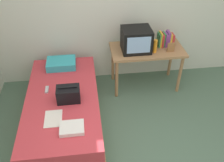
{
  "coord_description": "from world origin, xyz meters",
  "views": [
    {
      "loc": [
        -0.47,
        -1.75,
        2.67
      ],
      "look_at": [
        -0.12,
        1.06,
        0.53
      ],
      "focal_mm": 39.41,
      "sensor_mm": 36.0,
      "label": 1
    }
  ],
  "objects_px": {
    "tv": "(136,40)",
    "pillow": "(61,63)",
    "magazine": "(53,119)",
    "book_row": "(165,39)",
    "handbag": "(68,94)",
    "water_bottle": "(155,46)",
    "remote_silver": "(47,90)",
    "desk": "(147,54)",
    "bed": "(64,110)",
    "picture_frame": "(171,47)",
    "folded_towel": "(72,128)",
    "remote_dark": "(78,124)"
  },
  "relations": [
    {
      "from": "pillow",
      "to": "desk",
      "type": "bearing_deg",
      "value": 0.44
    },
    {
      "from": "desk",
      "to": "water_bottle",
      "type": "relative_size",
      "value": 5.48
    },
    {
      "from": "tv",
      "to": "pillow",
      "type": "xyz_separation_m",
      "value": [
        -1.18,
        0.01,
        -0.34
      ]
    },
    {
      "from": "handbag",
      "to": "tv",
      "type": "bearing_deg",
      "value": 37.79
    },
    {
      "from": "handbag",
      "to": "remote_silver",
      "type": "distance_m",
      "value": 0.41
    },
    {
      "from": "magazine",
      "to": "remote_silver",
      "type": "distance_m",
      "value": 0.58
    },
    {
      "from": "book_row",
      "to": "handbag",
      "type": "distance_m",
      "value": 1.81
    },
    {
      "from": "pillow",
      "to": "handbag",
      "type": "xyz_separation_m",
      "value": [
        0.13,
        -0.82,
        0.05
      ]
    },
    {
      "from": "pillow",
      "to": "remote_silver",
      "type": "relative_size",
      "value": 3.1
    },
    {
      "from": "water_bottle",
      "to": "book_row",
      "type": "relative_size",
      "value": 0.84
    },
    {
      "from": "picture_frame",
      "to": "pillow",
      "type": "bearing_deg",
      "value": 175.91
    },
    {
      "from": "handbag",
      "to": "magazine",
      "type": "distance_m",
      "value": 0.39
    },
    {
      "from": "bed",
      "to": "book_row",
      "type": "distance_m",
      "value": 1.93
    },
    {
      "from": "desk",
      "to": "folded_towel",
      "type": "bearing_deg",
      "value": -131.5
    },
    {
      "from": "tv",
      "to": "pillow",
      "type": "distance_m",
      "value": 1.23
    },
    {
      "from": "water_bottle",
      "to": "picture_frame",
      "type": "relative_size",
      "value": 1.43
    },
    {
      "from": "tv",
      "to": "magazine",
      "type": "relative_size",
      "value": 1.52
    },
    {
      "from": "water_bottle",
      "to": "folded_towel",
      "type": "bearing_deg",
      "value": -136.08
    },
    {
      "from": "bed",
      "to": "remote_dark",
      "type": "relative_size",
      "value": 12.82
    },
    {
      "from": "desk",
      "to": "tv",
      "type": "height_order",
      "value": "tv"
    },
    {
      "from": "bed",
      "to": "pillow",
      "type": "relative_size",
      "value": 4.48
    },
    {
      "from": "tv",
      "to": "magazine",
      "type": "distance_m",
      "value": 1.73
    },
    {
      "from": "water_bottle",
      "to": "book_row",
      "type": "xyz_separation_m",
      "value": [
        0.22,
        0.19,
        0.0
      ]
    },
    {
      "from": "desk",
      "to": "water_bottle",
      "type": "xyz_separation_m",
      "value": [
        0.08,
        -0.12,
        0.2
      ]
    },
    {
      "from": "book_row",
      "to": "water_bottle",
      "type": "bearing_deg",
      "value": -139.34
    },
    {
      "from": "bed",
      "to": "desk",
      "type": "relative_size",
      "value": 1.72
    },
    {
      "from": "bed",
      "to": "folded_towel",
      "type": "relative_size",
      "value": 7.14
    },
    {
      "from": "book_row",
      "to": "picture_frame",
      "type": "bearing_deg",
      "value": -81.65
    },
    {
      "from": "desk",
      "to": "pillow",
      "type": "relative_size",
      "value": 2.6
    },
    {
      "from": "folded_towel",
      "to": "handbag",
      "type": "bearing_deg",
      "value": 94.37
    },
    {
      "from": "picture_frame",
      "to": "remote_silver",
      "type": "relative_size",
      "value": 1.03
    },
    {
      "from": "tv",
      "to": "remote_dark",
      "type": "height_order",
      "value": "tv"
    },
    {
      "from": "picture_frame",
      "to": "magazine",
      "type": "xyz_separation_m",
      "value": [
        -1.77,
        -1.02,
        -0.29
      ]
    },
    {
      "from": "bed",
      "to": "book_row",
      "type": "relative_size",
      "value": 7.97
    },
    {
      "from": "desk",
      "to": "water_bottle",
      "type": "bearing_deg",
      "value": -54.93
    },
    {
      "from": "tv",
      "to": "water_bottle",
      "type": "bearing_deg",
      "value": -19.69
    },
    {
      "from": "book_row",
      "to": "magazine",
      "type": "bearing_deg",
      "value": -144.73
    },
    {
      "from": "water_bottle",
      "to": "remote_dark",
      "type": "relative_size",
      "value": 1.36
    },
    {
      "from": "picture_frame",
      "to": "tv",
      "type": "bearing_deg",
      "value": 168.02
    },
    {
      "from": "pillow",
      "to": "handbag",
      "type": "distance_m",
      "value": 0.83
    },
    {
      "from": "desk",
      "to": "tv",
      "type": "bearing_deg",
      "value": -174.04
    },
    {
      "from": "bed",
      "to": "desk",
      "type": "bearing_deg",
      "value": 28.95
    },
    {
      "from": "desk",
      "to": "remote_silver",
      "type": "distance_m",
      "value": 1.67
    },
    {
      "from": "bed",
      "to": "handbag",
      "type": "bearing_deg",
      "value": -41.5
    },
    {
      "from": "water_bottle",
      "to": "book_row",
      "type": "distance_m",
      "value": 0.29
    },
    {
      "from": "pillow",
      "to": "book_row",
      "type": "bearing_deg",
      "value": 2.79
    },
    {
      "from": "bed",
      "to": "handbag",
      "type": "height_order",
      "value": "handbag"
    },
    {
      "from": "remote_silver",
      "to": "remote_dark",
      "type": "bearing_deg",
      "value": -59.48
    },
    {
      "from": "tv",
      "to": "pillow",
      "type": "height_order",
      "value": "tv"
    },
    {
      "from": "picture_frame",
      "to": "pillow",
      "type": "height_order",
      "value": "picture_frame"
    }
  ]
}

